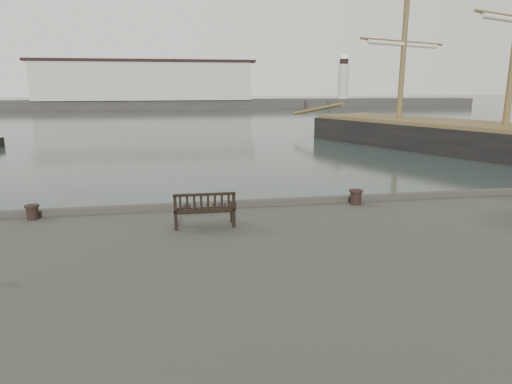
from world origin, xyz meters
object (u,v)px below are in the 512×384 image
bollard_left (32,212)px  tall_ship_main (502,148)px  bollard_right (356,197)px  bench (205,216)px

bollard_left → tall_ship_main: bearing=30.4°
bollard_right → tall_ship_main: 25.29m
bench → bollard_left: 5.14m
bollard_right → tall_ship_main: (18.77, 16.92, -1.12)m
bollard_left → bench: bearing=-17.9°
bollard_left → tall_ship_main: (28.70, 16.86, -1.09)m
tall_ship_main → bollard_right: bearing=-162.4°
bollard_left → bollard_right: (9.93, -0.06, 0.03)m
tall_ship_main → bollard_left: bearing=-174.0°
bollard_left → tall_ship_main: 33.30m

